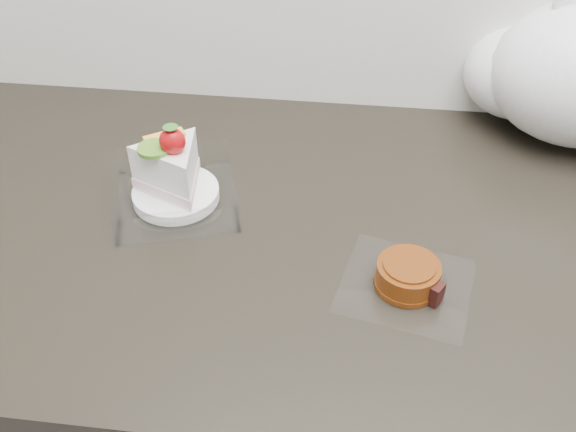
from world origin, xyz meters
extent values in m
cube|color=black|center=(0.00, 1.69, 0.88)|extent=(2.04, 0.64, 0.04)
cube|color=white|center=(-0.40, 1.71, 0.90)|extent=(0.20, 0.20, 0.00)
cylinder|color=white|center=(-0.40, 1.71, 0.91)|extent=(0.12, 0.12, 0.02)
ellipsoid|color=red|center=(-0.40, 1.70, 1.00)|extent=(0.03, 0.03, 0.04)
cone|color=#2D7223|center=(-0.40, 1.70, 1.02)|extent=(0.02, 0.02, 0.01)
cylinder|color=#57922A|center=(-0.42, 1.70, 0.99)|extent=(0.04, 0.04, 0.01)
cube|color=#FFA730|center=(-0.41, 1.73, 0.99)|extent=(0.05, 0.05, 0.01)
cube|color=white|center=(-0.10, 1.59, 0.90)|extent=(0.17, 0.17, 0.00)
cylinder|color=maroon|center=(-0.10, 1.59, 0.92)|extent=(0.08, 0.08, 0.03)
cylinder|color=maroon|center=(-0.10, 1.59, 0.90)|extent=(0.08, 0.08, 0.01)
cylinder|color=maroon|center=(-0.10, 1.59, 0.93)|extent=(0.06, 0.06, 0.00)
cube|color=black|center=(-0.07, 1.57, 0.91)|extent=(0.03, 0.03, 0.03)
ellipsoid|color=white|center=(0.07, 1.98, 0.98)|extent=(0.19, 0.18, 0.14)
camera|label=1|loc=(-0.17, 1.06, 1.44)|focal=40.00mm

